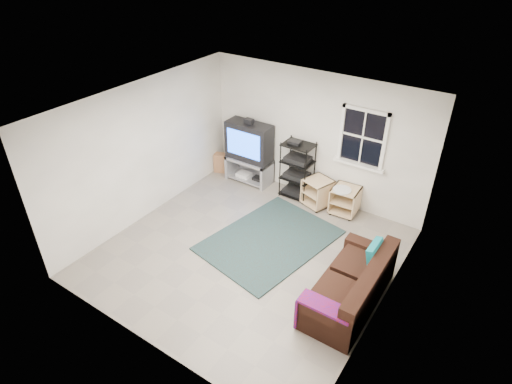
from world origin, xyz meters
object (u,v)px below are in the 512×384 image
Objects in this scene: av_rack at (297,173)px; side_table_left at (319,191)px; side_table_right at (345,198)px; tv_unit at (249,148)px; sofa at (351,288)px.

av_rack is 0.58m from side_table_left.
side_table_right is (0.55, 0.04, 0.01)m from side_table_left.
side_table_left is (1.69, -0.01, -0.49)m from tv_unit.
tv_unit is 0.80× the size of sofa.
side_table_left is 0.55m from side_table_right.
sofa reaches higher than side_table_right.
side_table_right is at bearing 0.65° from tv_unit.
side_table_right is 2.40m from sofa.
side_table_left is at bearing 127.06° from sofa.
side_table_left is 2.65m from sofa.
side_table_right is at bearing -0.11° from av_rack.
side_table_left is 0.34× the size of sofa.
side_table_right is (2.24, 0.03, -0.48)m from tv_unit.
sofa is at bearing -32.93° from tv_unit.
tv_unit is 1.76m from side_table_left.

